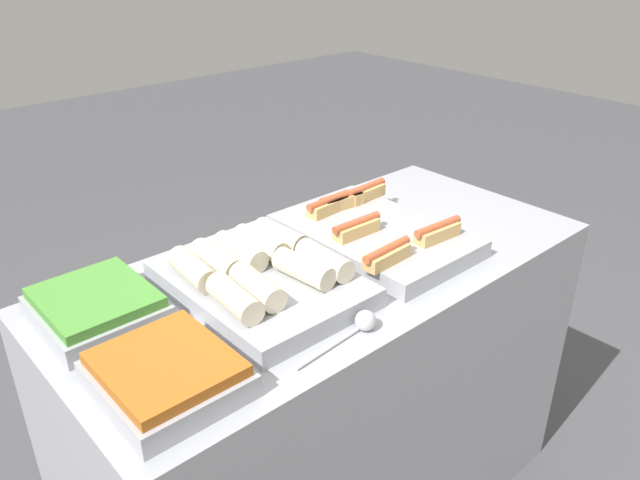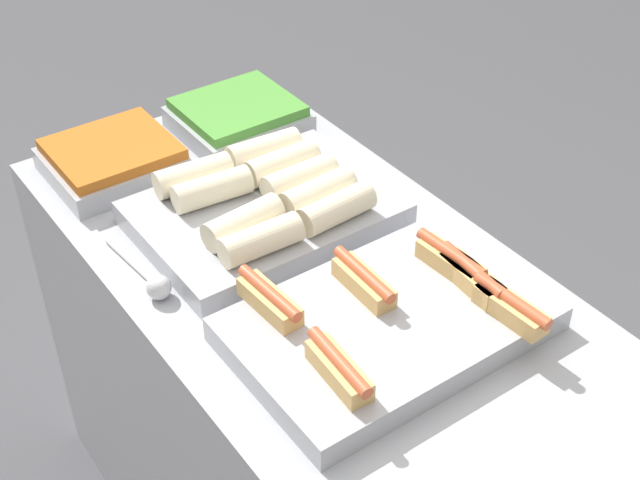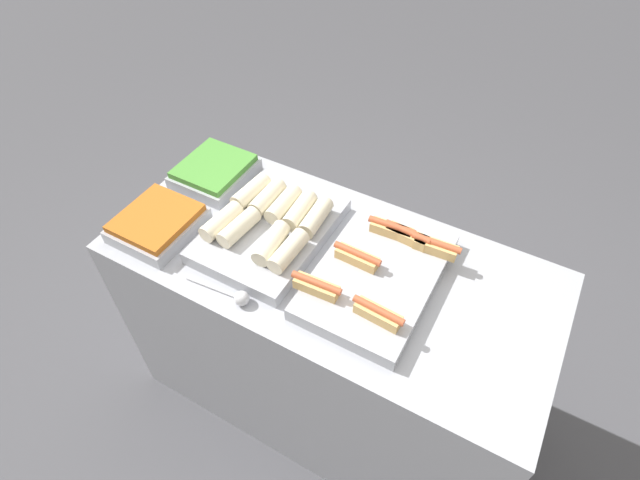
{
  "view_description": "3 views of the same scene",
  "coord_description": "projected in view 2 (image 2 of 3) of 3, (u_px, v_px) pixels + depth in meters",
  "views": [
    {
      "loc": [
        -1.0,
        -1.08,
        1.74
      ],
      "look_at": [
        -0.03,
        0.0,
        1.01
      ],
      "focal_mm": 35.0,
      "sensor_mm": 36.0,
      "label": 1
    },
    {
      "loc": [
        1.03,
        -0.76,
        2.02
      ],
      "look_at": [
        -0.03,
        0.0,
        1.01
      ],
      "focal_mm": 50.0,
      "sensor_mm": 36.0,
      "label": 2
    },
    {
      "loc": [
        0.5,
        -0.95,
        2.19
      ],
      "look_at": [
        -0.03,
        0.0,
        1.01
      ],
      "focal_mm": 28.0,
      "sensor_mm": 36.0,
      "label": 3
    }
  ],
  "objects": [
    {
      "name": "counter",
      "position": [
        329.0,
        443.0,
        1.97
      ],
      "size": [
        1.5,
        0.7,
        0.93
      ],
      "color": "#A8AAB2",
      "rests_on": "ground_plane"
    },
    {
      "name": "tray_hotdogs",
      "position": [
        391.0,
        320.0,
        1.55
      ],
      "size": [
        0.42,
        0.54,
        0.1
      ],
      "color": "#A8AAB2",
      "rests_on": "counter"
    },
    {
      "name": "tray_wraps",
      "position": [
        266.0,
        205.0,
        1.8
      ],
      "size": [
        0.37,
        0.5,
        0.11
      ],
      "color": "#A8AAB2",
      "rests_on": "counter"
    },
    {
      "name": "tray_side_back",
      "position": [
        238.0,
        117.0,
        2.1
      ],
      "size": [
        0.25,
        0.28,
        0.07
      ],
      "color": "#A8AAB2",
      "rests_on": "counter"
    },
    {
      "name": "serving_spoon_near",
      "position": [
        155.0,
        284.0,
        1.65
      ],
      "size": [
        0.23,
        0.05,
        0.05
      ],
      "color": "silver",
      "rests_on": "counter"
    },
    {
      "name": "tray_side_front",
      "position": [
        113.0,
        159.0,
        1.96
      ],
      "size": [
        0.25,
        0.28,
        0.07
      ],
      "color": "#A8AAB2",
      "rests_on": "counter"
    }
  ]
}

